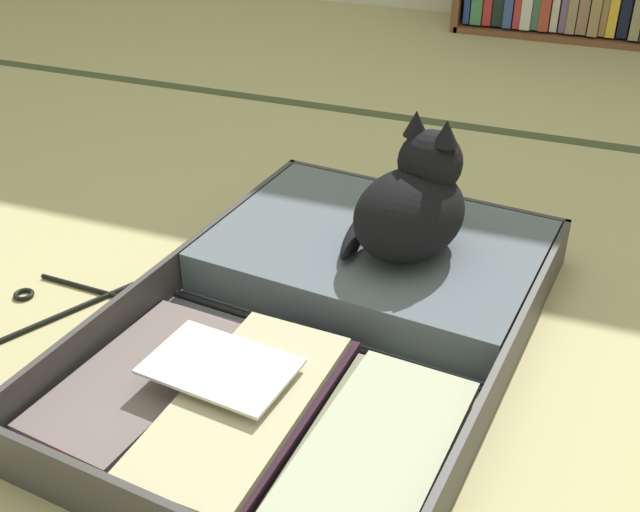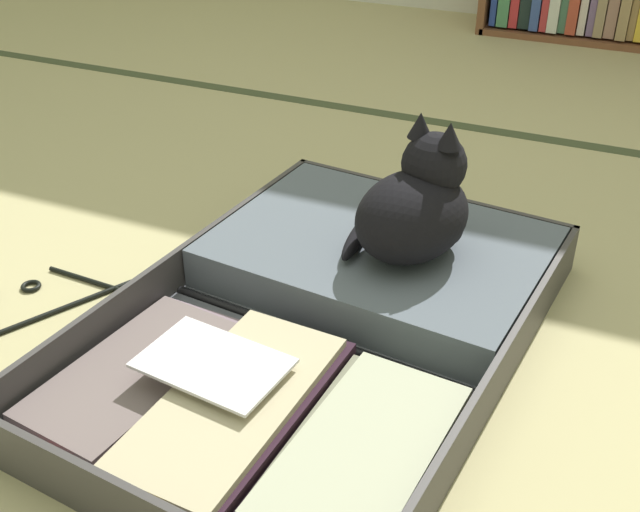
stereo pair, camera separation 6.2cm
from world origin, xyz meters
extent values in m
plane|color=tan|center=(0.00, 0.00, 0.00)|extent=(10.00, 10.00, 0.00)
cube|color=#3E482C|center=(0.00, 1.11, 0.00)|extent=(4.80, 0.05, 0.00)
cube|color=#364E93|center=(-0.08, 2.22, 0.12)|extent=(0.03, 0.25, 0.17)
cube|color=beige|center=(0.10, 2.24, 0.12)|extent=(0.03, 0.25, 0.17)
cube|color=slate|center=(0.13, 2.24, 0.12)|extent=(0.03, 0.25, 0.17)
cube|color=#96805E|center=(0.16, 2.23, 0.12)|extent=(0.03, 0.25, 0.18)
cube|color=#9B7262|center=(0.20, 2.24, 0.13)|extent=(0.04, 0.25, 0.19)
cube|color=#9D8056|center=(0.25, 2.22, 0.13)|extent=(0.04, 0.25, 0.20)
cube|color=#9E7E4F|center=(0.28, 2.24, 0.13)|extent=(0.03, 0.25, 0.20)
cube|color=yellow|center=(0.31, 2.23, 0.12)|extent=(0.03, 0.25, 0.17)
cube|color=black|center=(0.35, 2.24, 0.13)|extent=(0.04, 0.25, 0.19)
cube|color=#938661|center=(0.40, 2.22, 0.14)|extent=(0.04, 0.25, 0.20)
cube|color=#3E3A3A|center=(-0.08, -0.29, 0.01)|extent=(0.72, 0.57, 0.01)
cube|color=#3E3A3A|center=(-0.41, -0.25, 0.05)|extent=(0.06, 0.50, 0.10)
cube|color=#3E3A3A|center=(0.24, -0.32, 0.05)|extent=(0.06, 0.50, 0.10)
cube|color=#4F525A|center=(-0.08, -0.29, 0.02)|extent=(0.69, 0.54, 0.01)
cube|color=#3E3A3A|center=(-0.03, 0.21, 0.01)|extent=(0.72, 0.57, 0.01)
cube|color=#3E3A3A|center=(-0.01, 0.45, 0.05)|extent=(0.67, 0.08, 0.10)
cube|color=#3E3A3A|center=(-0.36, 0.25, 0.05)|extent=(0.06, 0.50, 0.10)
cube|color=#3E3A3A|center=(0.29, 0.18, 0.05)|extent=(0.06, 0.50, 0.10)
cube|color=#4F525A|center=(-0.03, 0.21, 0.02)|extent=(0.69, 0.54, 0.01)
cylinder|color=black|center=(-0.06, -0.04, 0.02)|extent=(0.65, 0.08, 0.02)
cube|color=slate|center=(-0.30, -0.27, 0.03)|extent=(0.22, 0.43, 0.01)
cube|color=#6E5F5E|center=(-0.30, -0.27, 0.04)|extent=(0.24, 0.40, 0.02)
cube|color=#9A6995|center=(-0.09, -0.29, 0.03)|extent=(0.22, 0.39, 0.02)
cube|color=black|center=(-0.08, -0.28, 0.05)|extent=(0.22, 0.43, 0.02)
cube|color=#BBAD88|center=(-0.09, -0.30, 0.07)|extent=(0.22, 0.43, 0.01)
cube|color=tan|center=(0.13, -0.31, 0.03)|extent=(0.25, 0.45, 0.01)
cube|color=gray|center=(0.12, -0.30, 0.04)|extent=(0.22, 0.42, 0.02)
cube|color=#AAAD90|center=(0.13, -0.30, 0.06)|extent=(0.23, 0.40, 0.02)
cube|color=silver|center=(-0.15, -0.25, 0.09)|extent=(0.25, 0.18, 0.01)
cube|color=#555E68|center=(-0.03, 0.21, 0.06)|extent=(0.68, 0.53, 0.09)
torus|color=white|center=(-0.04, 0.22, 0.10)|extent=(0.07, 0.07, 0.01)
cylinder|color=black|center=(-0.19, 0.46, 0.05)|extent=(0.02, 0.02, 0.09)
cylinder|color=black|center=(0.17, 0.42, 0.05)|extent=(0.02, 0.02, 0.09)
cube|color=red|center=(-0.31, -0.50, 0.05)|extent=(0.04, 0.01, 0.02)
ellipsoid|color=black|center=(0.04, 0.17, 0.19)|extent=(0.27, 0.30, 0.17)
ellipsoid|color=black|center=(0.06, 0.24, 0.15)|extent=(0.15, 0.13, 0.09)
sphere|color=black|center=(0.06, 0.22, 0.28)|extent=(0.12, 0.12, 0.12)
cone|color=black|center=(0.09, 0.21, 0.35)|extent=(0.05, 0.05, 0.05)
cone|color=black|center=(0.03, 0.23, 0.35)|extent=(0.05, 0.05, 0.05)
sphere|color=#CED247|center=(0.10, 0.26, 0.29)|extent=(0.02, 0.02, 0.02)
sphere|color=#CED247|center=(0.06, 0.28, 0.29)|extent=(0.02, 0.02, 0.02)
ellipsoid|color=black|center=(-0.07, 0.17, 0.12)|extent=(0.05, 0.19, 0.03)
cylinder|color=black|center=(-0.57, -0.15, 0.00)|extent=(0.20, 0.39, 0.01)
cylinder|color=black|center=(-0.57, -0.03, 0.01)|extent=(0.23, 0.02, 0.01)
torus|color=black|center=(-0.68, -0.10, 0.01)|extent=(0.06, 0.06, 0.01)
camera|label=1|loc=(0.35, -1.10, 0.90)|focal=43.99mm
camera|label=2|loc=(0.40, -1.08, 0.90)|focal=43.99mm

